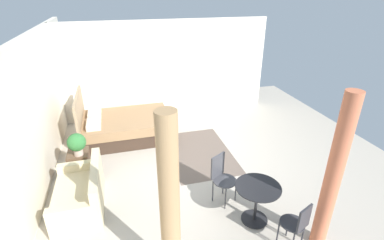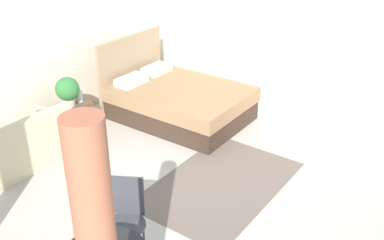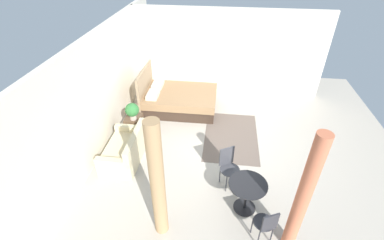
% 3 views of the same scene
% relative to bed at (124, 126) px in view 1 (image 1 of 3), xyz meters
% --- Properties ---
extents(ground_plane, '(8.74, 9.04, 0.02)m').
position_rel_bed_xyz_m(ground_plane, '(-1.57, -1.41, -0.32)').
color(ground_plane, '#B2A899').
extents(wall_back, '(8.74, 0.12, 2.76)m').
position_rel_bed_xyz_m(wall_back, '(-1.57, 1.60, 1.07)').
color(wall_back, silver).
rests_on(wall_back, ground).
extents(wall_right, '(0.12, 6.04, 2.76)m').
position_rel_bed_xyz_m(wall_right, '(1.30, -1.41, 1.07)').
color(wall_right, silver).
rests_on(wall_right, ground).
extents(area_rug, '(2.18, 1.41, 0.01)m').
position_rel_bed_xyz_m(area_rug, '(-1.24, -1.65, -0.31)').
color(area_rug, '#66564C').
rests_on(area_rug, ground).
extents(bed, '(1.57, 2.20, 1.26)m').
position_rel_bed_xyz_m(bed, '(0.00, 0.00, 0.00)').
color(bed, '#38281E').
rests_on(bed, ground).
extents(couch, '(1.37, 0.80, 0.78)m').
position_rel_bed_xyz_m(couch, '(-2.45, 0.86, -0.04)').
color(couch, beige).
rests_on(couch, ground).
extents(nightstand, '(0.47, 0.41, 0.50)m').
position_rel_bed_xyz_m(nightstand, '(-1.36, 0.98, -0.06)').
color(nightstand, brown).
rests_on(nightstand, ground).
extents(potted_plant, '(0.36, 0.36, 0.47)m').
position_rel_bed_xyz_m(potted_plant, '(-1.46, 0.95, 0.46)').
color(potted_plant, tan).
rests_on(potted_plant, nightstand).
extents(vase, '(0.10, 0.10, 0.18)m').
position_rel_bed_xyz_m(vase, '(-1.24, 0.96, 0.28)').
color(vase, silver).
rests_on(vase, nightstand).
extents(balcony_table, '(0.73, 0.73, 0.69)m').
position_rel_bed_xyz_m(balcony_table, '(-3.53, -1.94, 0.17)').
color(balcony_table, black).
rests_on(balcony_table, ground).
extents(cafe_chair_near_window, '(0.57, 0.57, 0.90)m').
position_rel_bed_xyz_m(cafe_chair_near_window, '(-2.88, -1.56, 0.22)').
color(cafe_chair_near_window, '#3F3F44').
rests_on(cafe_chair_near_window, ground).
extents(cafe_chair_near_couch, '(0.48, 0.48, 0.83)m').
position_rel_bed_xyz_m(cafe_chair_near_couch, '(-4.21, -2.23, 0.19)').
color(cafe_chair_near_couch, '#2D2D33').
rests_on(cafe_chair_near_couch, ground).
extents(curtain_left, '(0.22, 0.22, 2.45)m').
position_rel_bed_xyz_m(curtain_left, '(-4.19, -2.67, 0.91)').
color(curtain_left, '#D1704C').
rests_on(curtain_left, ground).
extents(curtain_right, '(0.24, 0.24, 2.45)m').
position_rel_bed_xyz_m(curtain_right, '(-4.19, -0.40, 0.91)').
color(curtain_right, tan).
rests_on(curtain_right, ground).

